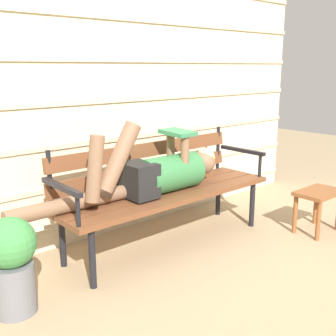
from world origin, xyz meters
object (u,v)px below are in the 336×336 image
at_px(reclining_person, 155,173).
at_px(potted_plant, 12,262).
at_px(park_bench, 162,184).
at_px(footstool, 318,200).

xyz_separation_m(reclining_person, potted_plant, (-1.14, -0.14, -0.29)).
bearing_deg(potted_plant, park_bench, 9.44).
relative_size(park_bench, reclining_person, 1.06).
relative_size(reclining_person, footstool, 4.16).
distance_m(reclining_person, potted_plant, 1.18).
height_order(park_bench, potted_plant, park_bench).
bearing_deg(reclining_person, potted_plant, -173.12).
bearing_deg(footstool, reclining_person, 152.85).
relative_size(park_bench, footstool, 4.41).
bearing_deg(reclining_person, footstool, -27.15).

